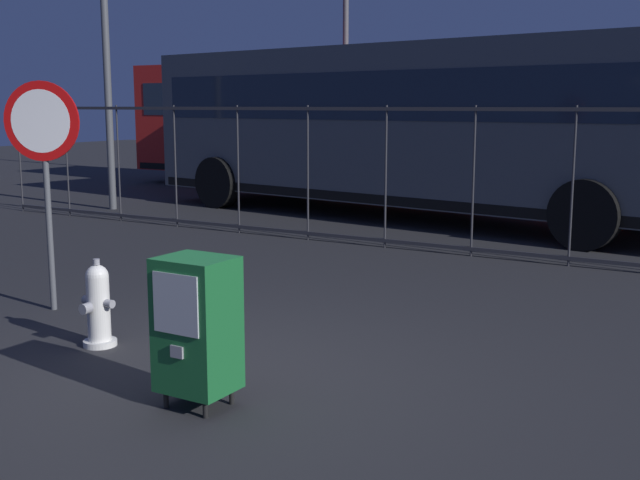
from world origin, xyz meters
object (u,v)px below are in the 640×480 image
(fire_hydrant, at_px, (98,305))
(bus_near, at_px, (411,122))
(bus_far, at_px, (335,118))
(newspaper_box_primary, at_px, (197,324))
(stop_sign, at_px, (43,147))

(fire_hydrant, bearing_deg, bus_near, 96.69)
(bus_near, relative_size, bus_far, 1.02)
(newspaper_box_primary, xyz_separation_m, bus_far, (-6.21, 12.69, 1.14))
(fire_hydrant, height_order, bus_near, bus_near)
(bus_near, xyz_separation_m, bus_far, (-3.63, 3.64, 0.00))
(fire_hydrant, xyz_separation_m, stop_sign, (-1.29, 0.61, 1.25))
(newspaper_box_primary, xyz_separation_m, stop_sign, (-2.88, 1.24, 1.03))
(fire_hydrant, bearing_deg, stop_sign, 154.60)
(fire_hydrant, relative_size, bus_far, 0.07)
(stop_sign, height_order, bus_near, bus_near)
(stop_sign, bearing_deg, fire_hydrant, -25.40)
(stop_sign, xyz_separation_m, bus_near, (0.30, 7.81, 0.11))
(newspaper_box_primary, bearing_deg, stop_sign, 156.66)
(newspaper_box_primary, bearing_deg, bus_far, 116.07)
(fire_hydrant, distance_m, bus_far, 12.99)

